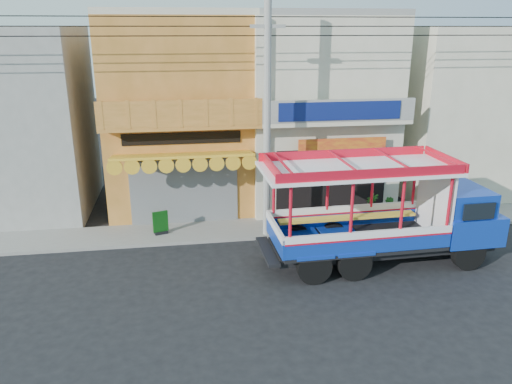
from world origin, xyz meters
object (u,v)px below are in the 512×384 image
at_px(utility_pole, 271,104).
at_px(potted_plant_b, 391,208).
at_px(songthaew_truck, 398,212).
at_px(green_sign, 161,224).
at_px(potted_plant_c, 372,207).

bearing_deg(utility_pole, potted_plant_b, 8.44).
distance_m(utility_pole, songthaew_truck, 5.69).
bearing_deg(green_sign, potted_plant_c, 1.10).
distance_m(utility_pole, potted_plant_b, 6.85).
height_order(utility_pole, potted_plant_c, utility_pole).
bearing_deg(songthaew_truck, potted_plant_b, 68.78).
distance_m(songthaew_truck, potted_plant_c, 3.67).
distance_m(songthaew_truck, green_sign, 8.65).
height_order(songthaew_truck, potted_plant_b, songthaew_truck).
xyz_separation_m(potted_plant_b, potted_plant_c, (-0.83, 0.01, 0.10)).
height_order(potted_plant_b, potted_plant_c, potted_plant_c).
xyz_separation_m(green_sign, potted_plant_b, (9.23, 0.15, 0.07)).
relative_size(utility_pole, songthaew_truck, 3.54).
height_order(utility_pole, songthaew_truck, utility_pole).
relative_size(green_sign, potted_plant_c, 0.82).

